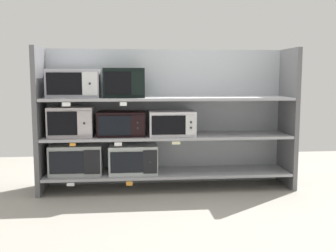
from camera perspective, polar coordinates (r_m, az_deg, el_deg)
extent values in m
cube|color=gray|center=(3.63, 1.56, -13.40)|extent=(6.73, 6.00, 0.02)
cube|color=#9EA3A8|center=(4.69, -0.32, 1.32)|extent=(2.93, 0.04, 1.58)
cube|color=#5B5B5E|center=(4.51, -17.94, 0.74)|extent=(0.05, 0.51, 1.58)
cube|color=#5B5B5E|center=(4.76, 16.95, 1.09)|extent=(0.05, 0.51, 1.58)
cube|color=#99999E|center=(4.53, 0.00, -6.77)|extent=(2.73, 0.51, 0.03)
cube|color=#A0A7A5|center=(4.51, -13.07, -4.69)|extent=(0.57, 0.33, 0.33)
cube|color=black|center=(4.35, -14.41, -5.14)|extent=(0.36, 0.01, 0.24)
cube|color=black|center=(4.32, -10.90, -5.13)|extent=(0.17, 0.01, 0.26)
cube|color=#B1B9B6|center=(4.47, -5.04, -4.68)|extent=(0.53, 0.39, 0.32)
cube|color=black|center=(4.27, -5.96, -5.24)|extent=(0.35, 0.01, 0.23)
cube|color=black|center=(4.28, -2.59, -5.19)|extent=(0.15, 0.01, 0.26)
cylinder|color=#262628|center=(4.27, -2.58, -5.22)|extent=(0.02, 0.01, 0.02)
cube|color=white|center=(4.31, -13.87, -8.19)|extent=(0.08, 0.00, 0.03)
cube|color=orange|center=(4.26, -5.59, -8.26)|extent=(0.07, 0.00, 0.05)
cube|color=#99999E|center=(4.44, 0.00, -1.47)|extent=(2.73, 0.51, 0.03)
cube|color=#BEB5B9|center=(4.45, -13.77, 0.62)|extent=(0.48, 0.33, 0.32)
cube|color=black|center=(4.29, -14.99, 0.36)|extent=(0.31, 0.01, 0.25)
cube|color=#BEB5B9|center=(4.26, -11.99, 0.40)|extent=(0.14, 0.01, 0.26)
cylinder|color=#262628|center=(4.25, -12.00, 0.38)|extent=(0.02, 0.01, 0.02)
cube|color=black|center=(4.41, -6.74, 0.36)|extent=(0.52, 0.35, 0.27)
cube|color=black|center=(4.23, -7.70, 0.06)|extent=(0.34, 0.01, 0.21)
cube|color=black|center=(4.22, -4.40, 0.10)|extent=(0.14, 0.01, 0.21)
cylinder|color=#262628|center=(4.22, -4.40, -0.31)|extent=(0.02, 0.01, 0.02)
cylinder|color=#262628|center=(4.21, -4.41, 0.49)|extent=(0.02, 0.01, 0.02)
cube|color=silver|center=(4.43, 0.49, 0.46)|extent=(0.51, 0.41, 0.27)
cube|color=black|center=(4.21, 0.10, 0.12)|extent=(0.36, 0.01, 0.20)
cube|color=silver|center=(4.24, 3.30, 0.16)|extent=(0.11, 0.01, 0.22)
cylinder|color=#262628|center=(4.24, 3.32, -0.25)|extent=(0.02, 0.01, 0.02)
cylinder|color=#262628|center=(4.23, 3.32, 0.55)|extent=(0.02, 0.01, 0.02)
cube|color=orange|center=(4.21, -13.59, -2.63)|extent=(0.06, 0.00, 0.03)
cube|color=white|center=(4.17, -7.19, -2.62)|extent=(0.08, 0.00, 0.04)
cube|color=beige|center=(4.20, 1.19, -2.46)|extent=(0.09, 0.00, 0.03)
cube|color=#99999E|center=(4.40, 0.00, 3.98)|extent=(2.73, 0.51, 0.03)
cube|color=#9C9BA6|center=(4.42, -13.43, 5.99)|extent=(0.56, 0.32, 0.31)
cube|color=black|center=(4.26, -14.73, 5.92)|extent=(0.36, 0.01, 0.23)
cube|color=silver|center=(4.23, -11.20, 6.01)|extent=(0.16, 0.01, 0.25)
cylinder|color=#262628|center=(4.22, -11.22, 6.01)|extent=(0.02, 0.01, 0.02)
cube|color=black|center=(4.38, -6.35, 6.20)|extent=(0.44, 0.36, 0.32)
cube|color=black|center=(4.19, -7.24, 6.15)|extent=(0.28, 0.01, 0.24)
cube|color=black|center=(4.19, -4.40, 6.19)|extent=(0.13, 0.01, 0.25)
cube|color=white|center=(4.17, -14.47, 3.04)|extent=(0.09, 0.00, 0.04)
cube|color=white|center=(4.12, -6.46, 3.18)|extent=(0.07, 0.00, 0.04)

